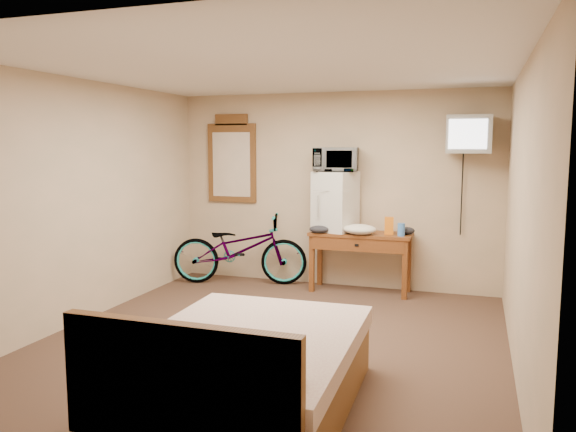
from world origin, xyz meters
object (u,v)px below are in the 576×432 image
Objects in this scene: blue_cup at (401,230)px; bed at (244,370)px; mini_fridge at (335,201)px; microwave at (336,159)px; crt_television at (468,134)px; wall_mirror at (232,160)px; desk at (360,243)px; bicycle at (240,249)px.

blue_cup reaches higher than bed.
microwave is (0.00, 0.00, 0.53)m from mini_fridge.
microwave reaches higher than blue_cup.
crt_television reaches higher than blue_cup.
wall_mirror reaches higher than mini_fridge.
microwave is 0.91× the size of crt_television.
bicycle is (-1.60, -0.05, -0.15)m from desk.
mini_fridge reaches higher than bed.
bicycle is 0.90× the size of bed.
microwave is at bearing 178.36° from crt_television.
bicycle is (0.24, -0.32, -1.16)m from wall_mirror.
desk is 0.56m from blue_cup.
mini_fridge is 1.26× the size of crt_television.
wall_mirror is at bearing 172.18° from mini_fridge.
wall_mirror reaches higher than crt_television.
bed is at bearing -64.75° from wall_mirror.
wall_mirror is 4.25m from bed.
microwave reaches higher than desk.
blue_cup is at bearing 79.27° from bed.
microwave is 0.45× the size of wall_mirror.
crt_television is 0.34× the size of bicycle.
desk is at bearing 171.88° from blue_cup.
wall_mirror is at bearing 115.25° from bed.
blue_cup is (0.51, -0.07, 0.21)m from desk.
blue_cup is 0.09× the size of bicycle.
bed is (0.22, -3.45, -0.83)m from mini_fridge.
wall_mirror is 0.67× the size of bicycle.
bed is (-0.63, -3.31, -0.53)m from blue_cup.
bicycle is (-2.82, -0.07, -1.48)m from crt_television.
microwave is at bearing 169.26° from desk.
crt_television is at bearing -1.63° from mini_fridge.
microwave is 0.31× the size of bicycle.
crt_television is at bearing 7.26° from blue_cup.
microwave is 1.74m from bicycle.
desk is 0.61m from mini_fridge.
blue_cup is 3.41m from bed.
microwave reaches higher than bicycle.
wall_mirror reaches higher than blue_cup.
bicycle reaches higher than bed.
desk is at bearing -102.78° from bicycle.
desk is 2.12m from wall_mirror.
blue_cup is 2.51m from wall_mirror.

